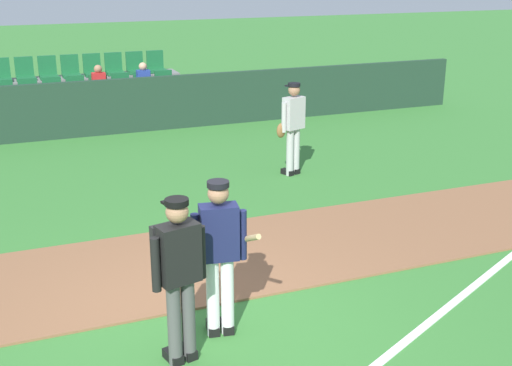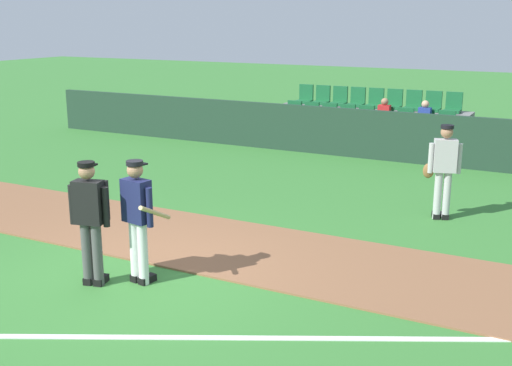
# 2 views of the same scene
# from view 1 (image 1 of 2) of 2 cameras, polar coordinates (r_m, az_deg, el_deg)

# --- Properties ---
(ground_plane) EXTENTS (80.00, 80.00, 0.00)m
(ground_plane) POSITION_cam_1_polar(r_m,az_deg,el_deg) (7.54, -4.52, -12.47)
(ground_plane) COLOR #387A33
(infield_dirt_path) EXTENTS (28.00, 2.46, 0.03)m
(infield_dirt_path) POSITION_cam_1_polar(r_m,az_deg,el_deg) (8.97, -7.75, -7.17)
(infield_dirt_path) COLOR brown
(infield_dirt_path) RESTS_ON ground
(foul_line_chalk) EXTENTS (10.76, 5.49, 0.01)m
(foul_line_chalk) POSITION_cam_1_polar(r_m,az_deg,el_deg) (8.42, 16.75, -9.71)
(foul_line_chalk) COLOR white
(foul_line_chalk) RESTS_ON ground
(dugout_fence) EXTENTS (20.00, 0.16, 1.29)m
(dugout_fence) POSITION_cam_1_polar(r_m,az_deg,el_deg) (15.90, -14.63, 6.16)
(dugout_fence) COLOR #1E3828
(dugout_fence) RESTS_ON ground
(stadium_bleachers) EXTENTS (5.55, 2.10, 1.65)m
(stadium_bleachers) POSITION_cam_1_polar(r_m,az_deg,el_deg) (17.34, -15.19, 6.57)
(stadium_bleachers) COLOR slate
(stadium_bleachers) RESTS_ON ground
(batter_navy_jersey) EXTENTS (0.64, 0.80, 1.76)m
(batter_navy_jersey) POSITION_cam_1_polar(r_m,az_deg,el_deg) (7.02, -3.12, -5.98)
(batter_navy_jersey) COLOR white
(batter_navy_jersey) RESTS_ON ground
(umpire_home_plate) EXTENTS (0.58, 0.37, 1.76)m
(umpire_home_plate) POSITION_cam_1_polar(r_m,az_deg,el_deg) (6.58, -6.68, -7.56)
(umpire_home_plate) COLOR #4C4C4C
(umpire_home_plate) RESTS_ON ground
(runner_grey_jersey) EXTENTS (0.67, 0.40, 1.76)m
(runner_grey_jersey) POSITION_cam_1_polar(r_m,az_deg,el_deg) (12.48, 3.17, 4.95)
(runner_grey_jersey) COLOR #B2B2B2
(runner_grey_jersey) RESTS_ON ground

